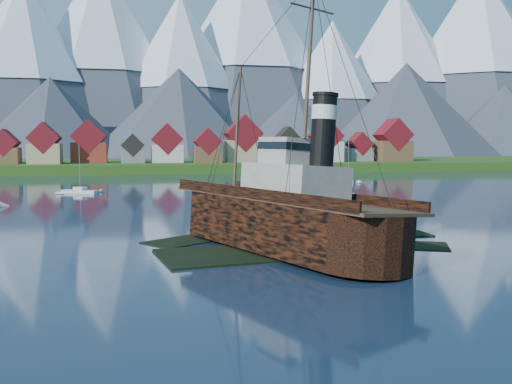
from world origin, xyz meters
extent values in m
plane|color=#162940|center=(0.00, 0.00, 0.00)|extent=(1400.00, 1400.00, 0.00)
cube|color=black|center=(-3.00, -2.00, -0.32)|extent=(19.08, 11.42, 1.00)
cube|color=black|center=(6.00, 4.00, -0.38)|extent=(15.15, 9.76, 1.00)
cube|color=black|center=(2.00, 9.00, -0.28)|extent=(11.45, 9.06, 1.00)
cube|color=black|center=(12.00, -1.00, -0.42)|extent=(10.27, 8.34, 1.00)
cube|color=black|center=(-9.00, 6.00, -0.40)|extent=(9.42, 8.68, 1.00)
cube|color=black|center=(15.00, 5.00, -0.35)|extent=(6.00, 4.00, 1.00)
cube|color=#1F4213|center=(0.00, 170.00, 0.00)|extent=(600.00, 80.00, 3.20)
cube|color=#3F3D38|center=(0.00, 132.00, 0.00)|extent=(600.00, 2.50, 2.00)
cube|color=brown|center=(-56.00, 153.00, 5.75)|extent=(9.00, 8.00, 5.50)
cube|color=maroon|center=(-56.00, 153.00, 10.12)|extent=(9.16, 8.16, 9.16)
cube|color=tan|center=(-43.00, 150.00, 6.40)|extent=(10.50, 9.00, 6.80)
cube|color=maroon|center=(-43.00, 150.00, 11.69)|extent=(10.69, 9.18, 10.69)
cube|color=maroon|center=(-29.00, 156.00, 6.60)|extent=(12.00, 8.50, 7.20)
cube|color=maroon|center=(-29.00, 156.00, 12.36)|extent=(12.22, 8.67, 12.22)
cube|color=slate|center=(-14.00, 151.00, 5.40)|extent=(8.00, 7.00, 4.80)
cube|color=black|center=(-14.00, 151.00, 9.24)|extent=(8.15, 7.14, 8.15)
cube|color=beige|center=(-2.00, 154.00, 6.20)|extent=(11.00, 9.50, 6.40)
cube|color=maroon|center=(-2.00, 154.00, 11.38)|extent=(11.20, 9.69, 11.20)
cube|color=brown|center=(12.00, 150.00, 5.90)|extent=(9.50, 8.00, 5.80)
cube|color=maroon|center=(12.00, 150.00, 10.51)|extent=(9.67, 8.16, 9.67)
cube|color=tan|center=(26.00, 155.00, 7.00)|extent=(13.50, 10.00, 8.00)
cube|color=maroon|center=(26.00, 155.00, 13.43)|extent=(13.75, 10.20, 13.75)
cube|color=maroon|center=(42.00, 152.00, 6.10)|extent=(10.00, 8.50, 6.20)
cube|color=black|center=(42.00, 152.00, 11.00)|extent=(10.18, 8.67, 10.18)
cube|color=beige|center=(56.00, 149.00, 6.75)|extent=(11.50, 9.00, 7.50)
cube|color=maroon|center=(56.00, 149.00, 12.57)|extent=(11.71, 9.18, 11.71)
cube|color=slate|center=(71.00, 153.00, 5.50)|extent=(9.00, 7.50, 5.00)
cube|color=maroon|center=(71.00, 153.00, 9.62)|extent=(9.16, 7.65, 9.16)
cube|color=brown|center=(84.00, 151.00, 6.90)|extent=(12.50, 10.00, 7.80)
cube|color=maroon|center=(84.00, 151.00, 13.05)|extent=(12.73, 10.20, 12.73)
cone|color=#2D333D|center=(-100.00, 455.00, 73.00)|extent=(180.00, 180.00, 150.00)
cone|color=white|center=(-100.00, 455.00, 103.00)|extent=(111.60, 111.60, 90.00)
cone|color=#2D333D|center=(-40.00, 495.00, 88.00)|extent=(210.00, 210.00, 180.00)
cone|color=white|center=(-40.00, 495.00, 124.00)|extent=(130.20, 130.20, 108.00)
cone|color=#2D333D|center=(30.00, 470.00, 70.50)|extent=(170.00, 170.00, 145.00)
cone|color=white|center=(30.00, 470.00, 99.50)|extent=(105.40, 105.40, 87.00)
cone|color=#2D333D|center=(100.00, 515.00, 98.00)|extent=(240.00, 240.00, 200.00)
cone|color=white|center=(100.00, 515.00, 138.00)|extent=(148.80, 148.80, 120.00)
cone|color=#2D333D|center=(170.00, 460.00, 60.50)|extent=(150.00, 150.00, 125.00)
cone|color=white|center=(170.00, 460.00, 85.50)|extent=(93.00, 93.00, 75.00)
cone|color=#2D333D|center=(250.00, 490.00, 83.00)|extent=(200.00, 200.00, 170.00)
cone|color=white|center=(250.00, 490.00, 117.00)|extent=(124.00, 124.00, 102.00)
cone|color=#2D333D|center=(330.00, 475.00, 93.00)|extent=(230.00, 230.00, 190.00)
cone|color=white|center=(330.00, 475.00, 131.00)|extent=(142.60, 142.60, 114.00)
cone|color=#2D333D|center=(-70.00, 374.00, 27.00)|extent=(120.00, 120.00, 58.00)
cone|color=#2D333D|center=(20.00, 369.00, 31.00)|extent=(136.00, 136.00, 66.00)
cone|color=#2D333D|center=(110.00, 373.00, 23.00)|extent=(110.00, 110.00, 50.00)
cone|color=#2D333D|center=(200.00, 370.00, 35.50)|extent=(150.00, 150.00, 75.00)
cone|color=#2D333D|center=(290.00, 371.00, 28.00)|extent=(124.00, 124.00, 60.00)
cube|color=black|center=(-0.60, -0.98, 2.47)|extent=(7.74, 22.30, 4.64)
cone|color=black|center=(-0.60, 13.49, 2.47)|extent=(7.74, 7.74, 7.74)
cylinder|color=black|center=(-0.60, -12.12, 2.47)|extent=(7.74, 7.74, 4.64)
cube|color=#4C3826|center=(-0.60, -0.98, 4.91)|extent=(7.59, 29.42, 0.28)
cube|color=black|center=(-4.32, -0.98, 5.40)|extent=(0.22, 28.49, 1.00)
cube|color=black|center=(3.11, -0.98, 5.40)|extent=(0.22, 28.49, 1.00)
cube|color=#ADA89E|center=(-0.60, -2.63, 6.56)|extent=(5.75, 9.40, 3.32)
cube|color=#ADA89E|center=(-0.60, -1.53, 9.44)|extent=(3.98, 4.42, 2.43)
cylinder|color=black|center=(-0.60, -6.28, 11.32)|extent=(2.10, 2.10, 6.19)
cylinder|color=silver|center=(-0.60, -6.28, 12.87)|extent=(2.21, 2.21, 1.22)
cylinder|color=#473828|center=(-0.60, 7.87, 11.65)|extent=(0.31, 0.31, 13.27)
cylinder|color=#473828|center=(-0.60, -3.74, 17.84)|extent=(0.35, 0.35, 14.38)
cube|color=silver|center=(-24.65, 66.80, 0.09)|extent=(7.85, 5.92, 1.07)
cube|color=silver|center=(-24.65, 66.80, 0.93)|extent=(2.83, 2.68, 0.62)
cylinder|color=gray|center=(-24.65, 66.80, 5.24)|extent=(0.12, 0.12, 9.24)
cube|color=silver|center=(40.24, 85.55, 0.10)|extent=(4.90, 8.96, 1.23)
cube|color=silver|center=(40.24, 85.55, 1.08)|extent=(2.61, 2.93, 0.72)
cylinder|color=gray|center=(40.24, 85.55, 6.05)|extent=(0.14, 0.14, 10.67)
cube|color=silver|center=(14.95, 80.30, 0.09)|extent=(3.44, 9.33, 1.09)
cube|color=silver|center=(14.95, 80.30, 0.96)|extent=(2.32, 2.79, 0.64)
cylinder|color=gray|center=(14.95, 80.30, 5.38)|extent=(0.13, 0.13, 9.48)
cube|color=silver|center=(23.09, 50.66, 0.10)|extent=(7.28, 6.36, 1.17)
cube|color=silver|center=(23.09, 50.66, 1.02)|extent=(2.77, 2.69, 0.68)
cylinder|color=gray|center=(23.09, 50.66, 5.76)|extent=(0.14, 0.14, 10.15)
camera|label=1|loc=(-14.19, -52.95, 10.29)|focal=40.00mm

